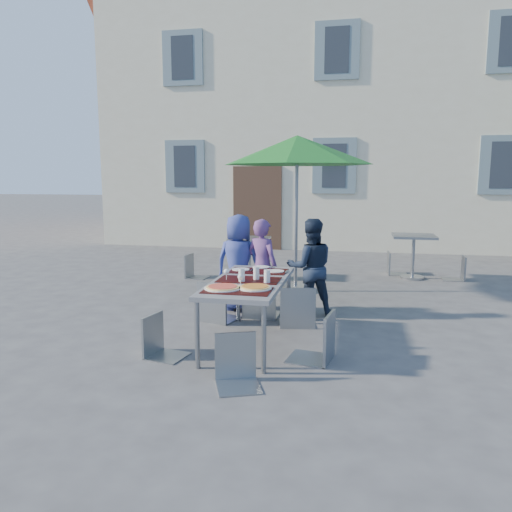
% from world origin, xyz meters
% --- Properties ---
extents(ground, '(90.00, 90.00, 0.00)m').
position_xyz_m(ground, '(0.00, 0.00, 0.00)').
color(ground, '#414143').
rests_on(ground, ground).
extents(building, '(13.60, 8.20, 11.10)m').
position_xyz_m(building, '(-0.00, 11.50, 4.85)').
color(building, beige).
rests_on(building, ground).
extents(dining_table, '(0.80, 1.85, 0.76)m').
position_xyz_m(dining_table, '(-0.55, -0.09, 0.70)').
color(dining_table, '#4D4D52').
rests_on(dining_table, ground).
extents(pizza_near_left, '(0.39, 0.39, 0.03)m').
position_xyz_m(pizza_near_left, '(-0.72, -0.61, 0.77)').
color(pizza_near_left, white).
rests_on(pizza_near_left, dining_table).
extents(pizza_near_right, '(0.36, 0.36, 0.03)m').
position_xyz_m(pizza_near_right, '(-0.39, -0.53, 0.77)').
color(pizza_near_right, white).
rests_on(pizza_near_right, dining_table).
extents(glassware, '(0.55, 0.43, 0.15)m').
position_xyz_m(glassware, '(-0.51, -0.18, 0.83)').
color(glassware, silver).
rests_on(glassware, dining_table).
extents(place_settings, '(0.71, 0.46, 0.01)m').
position_xyz_m(place_settings, '(-0.56, 0.55, 0.76)').
color(place_settings, white).
rests_on(place_settings, dining_table).
extents(child_0, '(0.73, 0.52, 1.40)m').
position_xyz_m(child_0, '(-1.01, 1.31, 0.70)').
color(child_0, navy).
rests_on(child_0, ground).
extents(child_1, '(0.58, 0.50, 1.35)m').
position_xyz_m(child_1, '(-0.65, 1.20, 0.67)').
color(child_1, '#5D3771').
rests_on(child_1, ground).
extents(child_2, '(0.74, 0.54, 1.36)m').
position_xyz_m(child_2, '(0.03, 1.25, 0.68)').
color(child_2, '#192337').
rests_on(child_2, ground).
extents(chair_0, '(0.57, 0.57, 1.02)m').
position_xyz_m(chair_0, '(-1.17, 0.68, 0.60)').
color(chair_0, gray).
rests_on(chair_0, ground).
extents(chair_1, '(0.47, 0.48, 1.06)m').
position_xyz_m(chair_1, '(-0.63, 0.98, 0.62)').
color(chair_1, '#90979B').
rests_on(chair_1, ground).
extents(chair_2, '(0.52, 0.53, 1.02)m').
position_xyz_m(chair_2, '(-0.08, 0.67, 0.60)').
color(chair_2, gray).
rests_on(chair_2, ground).
extents(chair_3, '(0.45, 0.45, 0.86)m').
position_xyz_m(chair_3, '(-1.40, -0.70, 0.50)').
color(chair_3, gray).
rests_on(chair_3, ground).
extents(chair_4, '(0.51, 0.50, 0.99)m').
position_xyz_m(chair_4, '(0.30, -0.50, 0.58)').
color(chair_4, '#92979E').
rests_on(chair_4, ground).
extents(chair_5, '(0.51, 0.51, 0.89)m').
position_xyz_m(chair_5, '(-0.41, -1.24, 0.52)').
color(chair_5, gray).
rests_on(chair_5, ground).
extents(patio_umbrella, '(2.45, 2.45, 2.59)m').
position_xyz_m(patio_umbrella, '(-0.36, 2.68, 2.33)').
color(patio_umbrella, '#9A9EA2').
rests_on(patio_umbrella, ground).
extents(cafe_table_0, '(0.72, 0.72, 0.77)m').
position_xyz_m(cafe_table_0, '(-1.37, 3.67, 0.54)').
color(cafe_table_0, '#9A9EA2').
rests_on(cafe_table_0, ground).
extents(bg_chair_l_0, '(0.42, 0.42, 0.85)m').
position_xyz_m(bg_chair_l_0, '(-2.43, 3.44, 0.50)').
color(bg_chair_l_0, gray).
rests_on(bg_chair_l_0, ground).
extents(bg_chair_r_0, '(0.52, 0.51, 0.91)m').
position_xyz_m(bg_chair_r_0, '(-1.20, 3.56, 0.53)').
color(bg_chair_r_0, '#8E9399').
rests_on(bg_chair_r_0, ground).
extents(cafe_table_1, '(0.78, 0.78, 0.84)m').
position_xyz_m(cafe_table_1, '(1.69, 4.20, 0.61)').
color(cafe_table_1, '#9A9EA2').
rests_on(cafe_table_1, ground).
extents(bg_chair_l_1, '(0.40, 0.40, 0.85)m').
position_xyz_m(bg_chair_l_1, '(1.36, 4.56, 0.49)').
color(bg_chair_l_1, gray).
rests_on(bg_chair_l_1, ground).
extents(bg_chair_r_1, '(0.40, 0.40, 0.87)m').
position_xyz_m(bg_chair_r_1, '(2.52, 4.23, 0.51)').
color(bg_chair_r_1, gray).
rests_on(bg_chair_r_1, ground).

